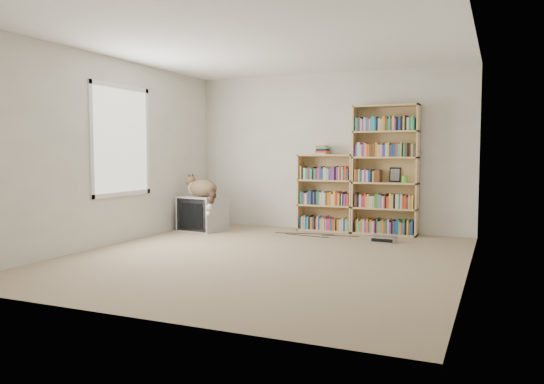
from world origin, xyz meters
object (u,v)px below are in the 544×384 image
at_px(bookcase_short, 326,196).
at_px(dvd_player, 383,239).
at_px(cat, 204,190).
at_px(crt_tv, 203,213).
at_px(bookcase_tall, 386,174).

distance_m(bookcase_short, dvd_player, 1.38).
bearing_deg(cat, crt_tv, 131.33).
xyz_separation_m(cat, bookcase_short, (1.74, 0.85, -0.10)).
distance_m(bookcase_tall, bookcase_short, 1.00).
bearing_deg(dvd_player, bookcase_tall, 104.08).
xyz_separation_m(crt_tv, dvd_player, (2.86, 0.03, -0.23)).
relative_size(cat, bookcase_tall, 0.37).
height_order(cat, bookcase_tall, bookcase_tall).
distance_m(crt_tv, bookcase_short, 1.98).
height_order(crt_tv, bookcase_tall, bookcase_tall).
bearing_deg(crt_tv, cat, -44.28).
height_order(crt_tv, bookcase_short, bookcase_short).
relative_size(crt_tv, bookcase_short, 0.59).
bearing_deg(bookcase_tall, cat, -162.40).
bearing_deg(bookcase_short, bookcase_tall, -0.01).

